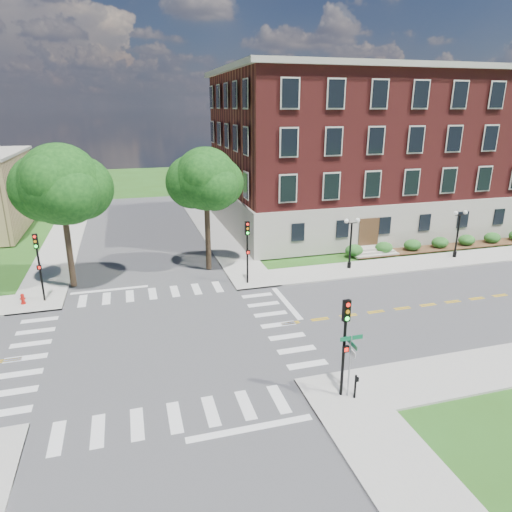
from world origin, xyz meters
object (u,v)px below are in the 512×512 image
object	(u,v)px
twin_lamp_west	(351,240)
fire_hydrant	(23,299)
traffic_signal_nw	(38,259)
traffic_signal_ne	(247,244)
traffic_signal_se	(345,336)
push_button_post	(356,385)
street_sign_pole	(350,354)
twin_lamp_east	(458,231)

from	to	relation	value
twin_lamp_west	fire_hydrant	distance (m)	24.84
traffic_signal_nw	fire_hydrant	size ratio (longest dim) A/B	6.40
traffic_signal_ne	traffic_signal_nw	xyz separation A→B (m)	(-14.42, 0.63, 0.00)
traffic_signal_se	traffic_signal_nw	bearing A→B (deg)	133.83
traffic_signal_se	push_button_post	xyz separation A→B (m)	(0.49, -0.41, -2.39)
traffic_signal_se	traffic_signal_ne	bearing A→B (deg)	92.04
push_button_post	traffic_signal_se	bearing A→B (deg)	140.40
twin_lamp_west	traffic_signal_nw	bearing A→B (deg)	-179.25
street_sign_pole	fire_hydrant	bearing A→B (deg)	136.82
street_sign_pole	fire_hydrant	distance (m)	22.75
twin_lamp_east	street_sign_pole	distance (m)	24.62
fire_hydrant	traffic_signal_ne	bearing A→B (deg)	-1.54
traffic_signal_ne	street_sign_pole	world-z (taller)	traffic_signal_ne
traffic_signal_se	traffic_signal_nw	distance (m)	21.60
traffic_signal_se	fire_hydrant	bearing A→B (deg)	136.62
traffic_signal_nw	push_button_post	bearing A→B (deg)	-45.98
traffic_signal_nw	twin_lamp_west	distance (m)	23.45
traffic_signal_ne	twin_lamp_west	xyz separation A→B (m)	(9.01, 0.94, -0.66)
push_button_post	traffic_signal_ne	bearing A→B (deg)	93.82
fire_hydrant	traffic_signal_se	bearing A→B (deg)	-43.38
traffic_signal_se	street_sign_pole	size ratio (longest dim) A/B	1.55
traffic_signal_se	street_sign_pole	world-z (taller)	traffic_signal_se
traffic_signal_ne	fire_hydrant	distance (m)	15.97
street_sign_pole	fire_hydrant	xyz separation A→B (m)	(-16.53, 15.52, -1.84)
traffic_signal_nw	twin_lamp_west	xyz separation A→B (m)	(23.44, 0.31, -0.66)
twin_lamp_west	twin_lamp_east	distance (m)	10.42
traffic_signal_se	traffic_signal_ne	size ratio (longest dim) A/B	1.00
push_button_post	fire_hydrant	world-z (taller)	push_button_post
traffic_signal_nw	twin_lamp_east	distance (m)	33.87
twin_lamp_west	traffic_signal_ne	bearing A→B (deg)	-174.04
traffic_signal_ne	street_sign_pole	distance (m)	15.14
traffic_signal_ne	traffic_signal_nw	size ratio (longest dim) A/B	1.00
traffic_signal_ne	traffic_signal_nw	world-z (taller)	same
fire_hydrant	push_button_post	bearing A→B (deg)	-43.27
traffic_signal_ne	fire_hydrant	size ratio (longest dim) A/B	6.40
traffic_signal_se	fire_hydrant	world-z (taller)	traffic_signal_se
traffic_signal_se	twin_lamp_east	xyz separation A→B (m)	(18.90, 15.94, -0.66)
traffic_signal_nw	twin_lamp_west	bearing A→B (deg)	0.75
traffic_signal_ne	twin_lamp_east	size ratio (longest dim) A/B	1.13
traffic_signal_ne	twin_lamp_west	size ratio (longest dim) A/B	1.13
twin_lamp_east	street_sign_pole	size ratio (longest dim) A/B	1.36
traffic_signal_se	twin_lamp_east	size ratio (longest dim) A/B	1.13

